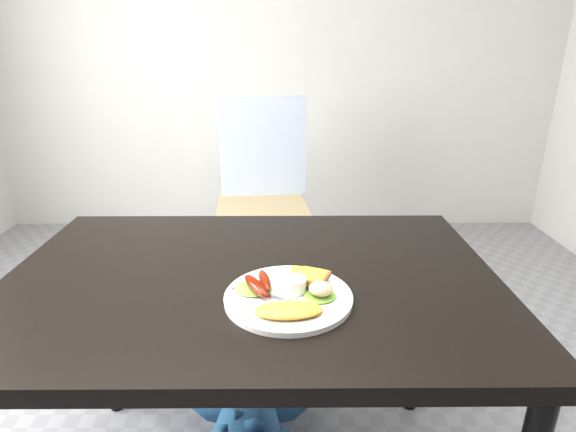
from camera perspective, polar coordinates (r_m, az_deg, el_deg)
name	(u,v)px	position (r m, az deg, el deg)	size (l,w,h in m)	color
room_back_panel	(272,35)	(3.24, -2.01, 22.03)	(4.00, 0.04, 2.70)	silver
dining_table	(252,280)	(1.13, -4.61, -8.13)	(1.20, 0.80, 0.04)	black
dining_chair	(262,211)	(2.40, -3.29, 0.58)	(0.48, 0.48, 0.06)	#9D865B
person	(251,169)	(1.72, -4.67, 5.98)	(0.60, 0.40, 1.68)	#255586
plate	(288,297)	(1.00, 0.05, -10.30)	(0.28, 0.28, 0.01)	white
lettuce_left	(254,288)	(1.02, -4.39, -9.15)	(0.09, 0.08, 0.01)	#5D8B31
lettuce_right	(320,296)	(0.99, 4.10, -10.07)	(0.07, 0.07, 0.01)	#56992E
omelette	(289,310)	(0.93, 0.06, -11.86)	(0.14, 0.07, 0.02)	gold
sausage_a	(256,286)	(0.99, -4.07, -8.85)	(0.03, 0.11, 0.03)	#5F0A03
sausage_b	(265,281)	(1.01, -2.97, -8.20)	(0.02, 0.10, 0.02)	#5A0808
ramekin	(294,285)	(1.00, 0.82, -8.74)	(0.05, 0.05, 0.03)	white
toast_a	(305,277)	(1.06, 2.13, -7.70)	(0.07, 0.07, 0.01)	brown
toast_b	(312,277)	(1.03, 3.09, -7.77)	(0.07, 0.07, 0.01)	#995234
potato_salad	(321,289)	(0.98, 4.20, -9.18)	(0.05, 0.05, 0.03)	beige
fork	(265,296)	(0.99, -2.97, -10.10)	(0.16, 0.01, 0.00)	#ADAFB7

